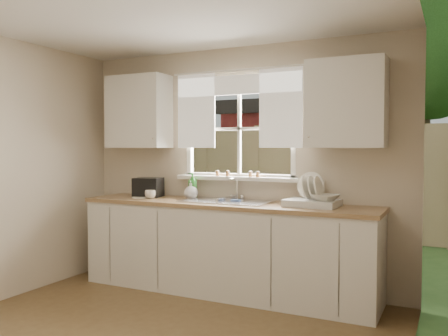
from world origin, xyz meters
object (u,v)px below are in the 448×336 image
at_px(black_appliance, 148,187).
at_px(cup, 150,194).
at_px(soap_bottle_a, 193,186).
at_px(dish_rack, 312,199).

bearing_deg(black_appliance, cup, -62.34).
distance_m(soap_bottle_a, black_appliance, 0.53).
height_order(cup, black_appliance, black_appliance).
bearing_deg(cup, black_appliance, 152.25).
distance_m(dish_rack, cup, 1.72).
bearing_deg(soap_bottle_a, cup, -130.85).
relative_size(dish_rack, black_appliance, 1.71).
relative_size(soap_bottle_a, black_appliance, 0.95).
bearing_deg(soap_bottle_a, black_appliance, -153.22).
xyz_separation_m(soap_bottle_a, cup, (-0.39, -0.22, -0.09)).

